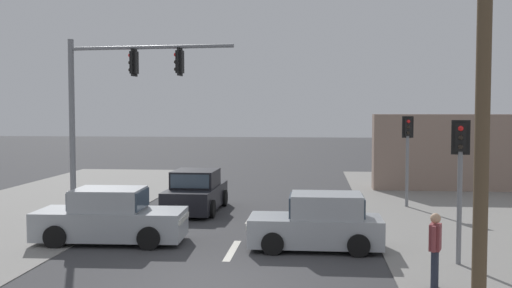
{
  "coord_description": "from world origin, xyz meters",
  "views": [
    {
      "loc": [
        2.17,
        -12.86,
        3.81
      ],
      "look_at": [
        0.55,
        4.0,
        2.84
      ],
      "focal_mm": 42.0,
      "sensor_mm": 36.0,
      "label": 1
    }
  ],
  "objects": [
    {
      "name": "pedestal_signal_far_median",
      "position": [
        5.82,
        10.83,
        2.42
      ],
      "size": [
        0.44,
        0.29,
        3.56
      ],
      "color": "slate",
      "rests_on": "ground"
    },
    {
      "name": "shopfront_wall_far",
      "position": [
        11.0,
        16.0,
        1.8
      ],
      "size": [
        12.0,
        1.0,
        3.6
      ],
      "primitive_type": "cube",
      "color": "gray",
      "rests_on": "ground"
    },
    {
      "name": "pedestal_signal_right_kerb",
      "position": [
        5.73,
        2.03,
        2.42
      ],
      "size": [
        0.44,
        0.31,
        3.56
      ],
      "color": "slate",
      "rests_on": "ground"
    },
    {
      "name": "sedan_oncoming_mid",
      "position": [
        -2.21,
        9.11,
        0.7
      ],
      "size": [
        1.95,
        4.27,
        1.56
      ],
      "color": "black",
      "rests_on": "ground"
    },
    {
      "name": "sedan_oncoming_near",
      "position": [
        -3.62,
        3.66,
        0.7
      ],
      "size": [
        4.3,
        2.01,
        1.56
      ],
      "color": "#A3A8AD",
      "rests_on": "ground"
    },
    {
      "name": "pedestrian_at_kerb",
      "position": [
        4.75,
        -0.06,
        0.93
      ],
      "size": [
        0.32,
        0.53,
        1.63
      ],
      "color": "#232838",
      "rests_on": "ground"
    },
    {
      "name": "traffic_signal_mast",
      "position": [
        -4.08,
        5.12,
        4.15
      ],
      "size": [
        5.27,
        0.63,
        6.0
      ],
      "color": "slate",
      "rests_on": "ground"
    },
    {
      "name": "lane_dash_far",
      "position": [
        0.0,
        8.0,
        0.0
      ],
      "size": [
        0.2,
        2.4,
        0.01
      ],
      "primitive_type": "cube",
      "color": "silver",
      "rests_on": "ground"
    },
    {
      "name": "utility_pole_foreground_right",
      "position": [
        4.99,
        -2.01,
        5.14
      ],
      "size": [
        3.78,
        0.39,
        9.55
      ],
      "color": "brown",
      "rests_on": "ground"
    },
    {
      "name": "lane_dash_mid",
      "position": [
        0.0,
        3.0,
        0.0
      ],
      "size": [
        0.2,
        2.4,
        0.01
      ],
      "primitive_type": "cube",
      "color": "silver",
      "rests_on": "ground"
    },
    {
      "name": "hatchback_receding_far",
      "position": [
        2.32,
        3.41,
        0.7
      ],
      "size": [
        3.64,
        1.78,
        1.53
      ],
      "color": "#A3A8AD",
      "rests_on": "ground"
    },
    {
      "name": "ground_plane",
      "position": [
        0.0,
        0.0,
        0.0
      ],
      "size": [
        140.0,
        140.0,
        0.0
      ],
      "primitive_type": "plane",
      "color": "#3A3A3D"
    }
  ]
}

